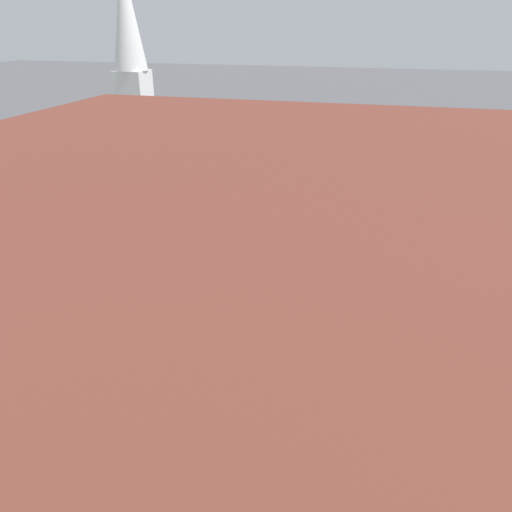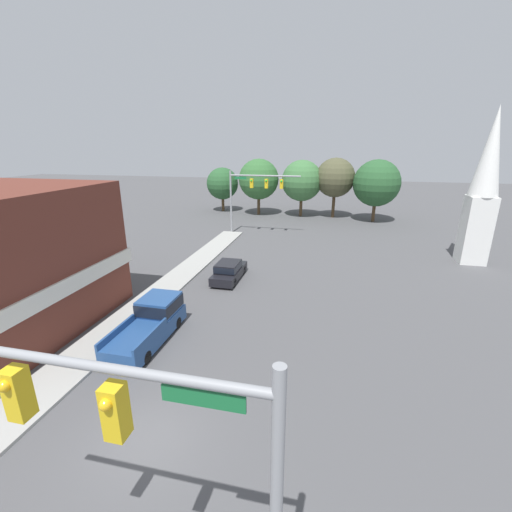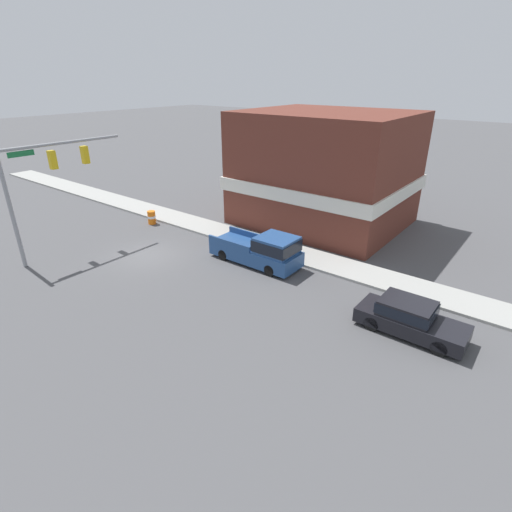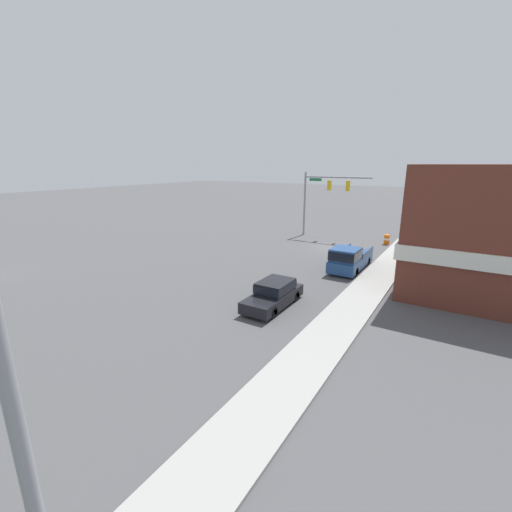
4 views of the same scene
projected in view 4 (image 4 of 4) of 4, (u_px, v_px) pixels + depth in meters
ground_plane at (335, 248)px, 33.35m from camera, size 200.00×200.00×0.00m
sidewalk_curb at (397, 256)px, 30.42m from camera, size 2.40×60.00×0.14m
near_signal_assembly at (324, 191)px, 37.27m from camera, size 7.39×0.49×7.09m
car_lead at (274, 293)px, 19.71m from camera, size 1.77×4.52×1.48m
pickup_truck_parked at (349, 258)px, 26.21m from camera, size 2.01×5.56×1.96m
construction_barrel at (387, 239)px, 34.90m from camera, size 0.59×0.59×0.99m
corner_brick_building at (495, 230)px, 21.80m from camera, size 9.85×11.60×7.95m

